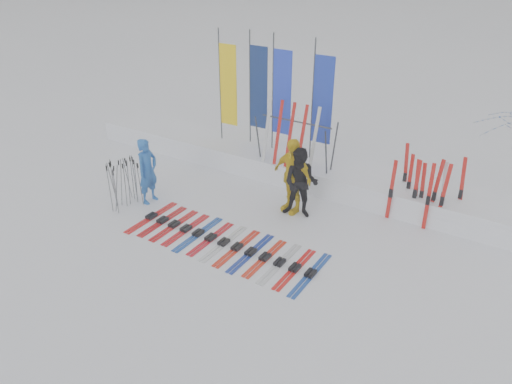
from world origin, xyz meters
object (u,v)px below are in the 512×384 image
Objects in this scene: ski_rack at (295,136)px; ski_row at (224,242)px; person_yellow at (292,176)px; person_black at (301,183)px; person_blue at (148,171)px.

ski_row is at bearing -88.05° from ski_rack.
ski_row is (-0.53, -2.10, -0.91)m from person_yellow.
person_black is 0.39× the size of ski_row.
ski_rack is (-0.12, 3.45, 1.35)m from ski_row.
person_yellow is (-0.29, 0.10, 0.08)m from person_black.
ski_rack reaches higher than person_black.
ski_rack is at bearing 128.64° from person_yellow.
person_black reaches higher than ski_row.
ski_rack is at bearing -43.98° from person_blue.
person_black is at bearing -69.83° from person_blue.
ski_row is at bearing -104.02° from person_blue.
person_black is at bearing -57.03° from ski_rack.
person_blue is at bearing -142.60° from person_yellow.
person_blue is at bearing 167.20° from ski_row.
person_black is 1.79m from ski_rack.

